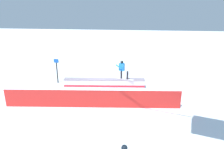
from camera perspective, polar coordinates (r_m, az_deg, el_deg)
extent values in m
plane|color=white|center=(14.93, -2.31, -3.83)|extent=(120.00, 120.00, 0.00)
cube|color=white|center=(14.81, -2.32, -2.64)|extent=(6.24, 1.40, 0.66)
cube|color=red|center=(14.87, -2.31, -3.24)|extent=(6.25, 1.41, 0.16)
cube|color=#988A9C|center=(14.69, -2.34, -1.36)|extent=(6.25, 1.46, 0.04)
cube|color=silver|center=(14.67, 3.72, -1.30)|extent=(1.49, 0.66, 0.01)
cylinder|color=black|center=(14.66, 2.83, 0.03)|extent=(0.17, 0.17, 0.63)
cylinder|color=black|center=(14.48, 4.67, -0.23)|extent=(0.17, 0.17, 0.63)
cube|color=#2584DE|center=(14.49, 2.95, 2.26)|extent=(0.45, 0.34, 0.56)
sphere|color=black|center=(14.39, 2.97, 3.77)|extent=(0.22, 0.22, 0.22)
cylinder|color=#2584DE|center=(14.40, 2.03, 2.30)|extent=(0.52, 0.22, 0.37)
cylinder|color=#2584DE|center=(14.59, 3.57, 2.48)|extent=(0.19, 0.13, 0.56)
cube|color=red|center=(11.63, -6.02, -7.34)|extent=(10.57, 1.69, 1.11)
sphere|color=black|center=(6.39, 3.75, -21.17)|extent=(0.20, 0.20, 0.20)
cylinder|color=#262628|center=(16.29, -16.16, 0.51)|extent=(0.10, 0.10, 1.72)
cube|color=blue|center=(16.04, -16.46, 3.96)|extent=(0.40, 0.04, 0.30)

